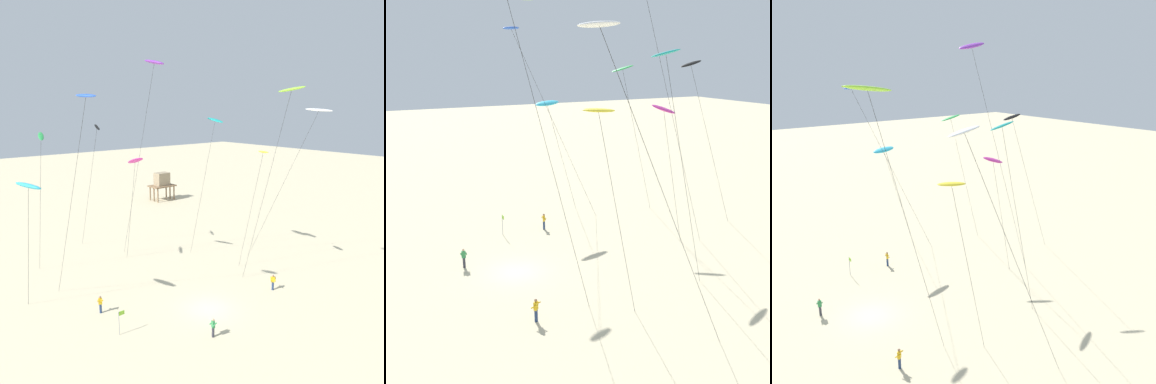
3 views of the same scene
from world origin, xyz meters
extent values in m
plane|color=beige|center=(0.00, 0.00, 0.00)|extent=(260.00, 260.00, 0.00)
ellipsoid|color=yellow|center=(9.61, 2.09, 13.94)|extent=(1.31, 2.04, 0.34)
cylinder|color=#262626|center=(9.62, 3.62, 6.93)|extent=(0.03, 3.09, 13.86)
ellipsoid|color=teal|center=(8.04, 7.92, 17.16)|extent=(0.76, 2.44, 0.78)
cylinder|color=#262626|center=(8.05, 10.10, 8.54)|extent=(0.04, 4.37, 17.09)
ellipsoid|color=blue|center=(-9.41, 3.63, 19.42)|extent=(1.27, 2.05, 0.44)
cylinder|color=#262626|center=(-9.39, 8.15, 9.66)|extent=(0.05, 9.07, 19.34)
ellipsoid|color=#8CD833|center=(7.58, -2.56, 20.16)|extent=(0.99, 3.16, 0.72)
cylinder|color=#262626|center=(7.59, 0.05, 10.03)|extent=(0.04, 5.24, 20.06)
ellipsoid|color=green|center=(-8.97, 15.39, 15.73)|extent=(1.27, 2.38, 0.94)
cylinder|color=#262626|center=(-8.97, 17.51, 7.83)|extent=(0.03, 4.26, 15.67)
ellipsoid|color=white|center=(14.90, -0.90, 18.30)|extent=(1.76, 2.96, 0.56)
cylinder|color=#262626|center=(14.92, 3.49, 9.10)|extent=(0.05, 8.79, 18.22)
ellipsoid|color=black|center=(-1.49, 18.04, 16.29)|extent=(1.04, 2.08, 0.91)
cylinder|color=#262626|center=(-1.48, 21.22, 8.11)|extent=(0.04, 6.39, 16.22)
ellipsoid|color=purple|center=(1.44, 10.23, 23.14)|extent=(1.26, 3.08, 0.98)
cylinder|color=#262626|center=(1.45, 14.12, 11.50)|extent=(0.04, 7.81, 23.01)
ellipsoid|color=#D8339E|center=(0.79, 13.48, 12.60)|extent=(1.10, 2.77, 1.31)
cylinder|color=#262626|center=(0.79, 14.84, 6.25)|extent=(0.03, 2.74, 12.50)
ellipsoid|color=#33BFE0|center=(-12.70, 8.48, 12.19)|extent=(1.92, 3.32, 0.80)
cylinder|color=#262626|center=(-12.70, 10.17, 6.02)|extent=(0.03, 3.40, 12.04)
cylinder|color=navy|center=(-8.09, 5.90, 0.44)|extent=(0.22, 0.22, 0.88)
cube|color=gold|center=(-8.09, 5.90, 1.17)|extent=(0.39, 0.33, 0.58)
sphere|color=#9E7051|center=(-8.09, 5.90, 1.57)|extent=(0.20, 0.20, 0.20)
cylinder|color=gold|center=(-8.28, 6.00, 1.22)|extent=(0.30, 0.49, 0.39)
cylinder|color=gold|center=(-7.89, 5.81, 1.22)|extent=(0.30, 0.49, 0.39)
cylinder|color=navy|center=(7.74, -1.41, 0.44)|extent=(0.22, 0.22, 0.88)
cube|color=gold|center=(7.74, -1.41, 1.17)|extent=(0.38, 0.39, 0.58)
sphere|color=#9E7051|center=(7.74, -1.41, 1.57)|extent=(0.20, 0.20, 0.20)
cylinder|color=gold|center=(7.89, -1.57, 1.22)|extent=(0.43, 0.41, 0.39)
cylinder|color=gold|center=(7.59, -1.25, 1.22)|extent=(0.43, 0.41, 0.39)
cylinder|color=#33333D|center=(-2.77, -3.58, 0.44)|extent=(0.22, 0.22, 0.88)
cube|color=#338C4C|center=(-2.77, -3.58, 1.17)|extent=(0.29, 0.38, 0.58)
sphere|color=tan|center=(-2.77, -3.58, 1.57)|extent=(0.20, 0.20, 0.20)
cylinder|color=#338C4C|center=(-2.83, -3.79, 1.22)|extent=(0.51, 0.23, 0.39)
cylinder|color=#338C4C|center=(-2.71, -3.36, 1.22)|extent=(0.51, 0.23, 0.39)
cylinder|color=#846647|center=(20.39, 37.24, 1.41)|extent=(0.28, 0.28, 2.83)
cylinder|color=#846647|center=(24.42, 37.24, 1.41)|extent=(0.28, 0.28, 2.83)
cylinder|color=#846647|center=(20.39, 39.94, 1.41)|extent=(0.28, 0.28, 2.83)
cylinder|color=#846647|center=(24.42, 39.94, 1.41)|extent=(0.28, 0.28, 2.83)
cylinder|color=#846647|center=(20.39, 38.59, 1.41)|extent=(0.28, 0.28, 2.83)
cylinder|color=#846647|center=(24.42, 38.59, 1.41)|extent=(0.28, 0.28, 2.83)
cube|color=#846647|center=(22.40, 38.59, 2.95)|extent=(5.04, 3.38, 0.24)
cube|color=#9E896B|center=(22.40, 38.59, 4.36)|extent=(2.77, 2.03, 2.58)
cylinder|color=gray|center=(-8.53, 1.68, 1.05)|extent=(0.05, 0.05, 2.10)
cube|color=#8CD833|center=(-8.25, 1.68, 1.90)|extent=(0.52, 0.03, 0.36)
camera|label=1|loc=(-22.44, -24.28, 18.53)|focal=36.05mm
camera|label=2|loc=(33.79, -11.60, 16.97)|focal=44.32mm
camera|label=3|loc=(31.80, -13.87, 21.35)|focal=40.04mm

